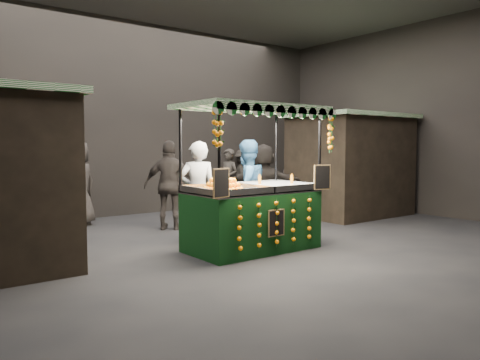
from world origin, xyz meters
TOP-DOWN VIEW (x-y plane):
  - ground at (0.00, 0.00)m, footprint 12.00×12.00m
  - market_hall at (0.00, 0.00)m, footprint 12.10×10.10m
  - neighbour_stall_right at (4.40, 1.50)m, footprint 3.00×2.20m
  - juice_stall at (-0.18, -0.18)m, footprint 2.55×1.50m
  - vendor_grey at (-0.62, 0.90)m, footprint 0.80×0.67m
  - vendor_blue at (0.44, 0.81)m, footprint 0.94×0.74m
  - shopper_1 at (3.84, 3.03)m, footprint 0.97×0.91m
  - shopper_2 at (-0.36, 2.42)m, footprint 1.17×1.05m
  - shopper_3 at (3.30, 4.60)m, footprint 1.04×1.27m
  - shopper_4 at (-1.78, 4.06)m, footprint 1.10×0.93m
  - shopper_5 at (1.90, 2.01)m, footprint 1.52×1.65m
  - shopper_6 at (2.10, 3.70)m, footprint 0.49×0.68m

SIDE VIEW (x-z plane):
  - ground at x=0.00m, z-range 0.00..0.00m
  - juice_stall at x=-0.18m, z-range -0.47..2.00m
  - shopper_1 at x=3.84m, z-range 0.00..1.58m
  - shopper_3 at x=3.30m, z-range 0.00..1.71m
  - shopper_6 at x=2.10m, z-range 0.00..1.71m
  - shopper_5 at x=1.90m, z-range 0.00..1.84m
  - vendor_grey at x=-0.62m, z-range 0.00..1.88m
  - shopper_2 at x=-0.36m, z-range 0.00..1.91m
  - vendor_blue at x=0.44m, z-range 0.00..1.91m
  - shopper_4 at x=-1.78m, z-range 0.00..1.91m
  - neighbour_stall_right at x=4.40m, z-range 0.01..2.61m
  - market_hall at x=0.00m, z-range 0.86..5.91m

